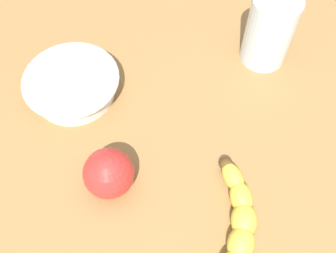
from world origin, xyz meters
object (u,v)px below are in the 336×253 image
object	(u,v)px
banana	(235,230)
smoothie_glass	(269,32)
ceramic_bowl	(72,84)
apple_fruit	(109,173)

from	to	relation	value
banana	smoothie_glass	distance (cm)	33.58
smoothie_glass	ceramic_bowl	world-z (taller)	smoothie_glass
apple_fruit	banana	bearing A→B (deg)	143.07
apple_fruit	smoothie_glass	bearing A→B (deg)	-149.15
banana	apple_fruit	world-z (taller)	apple_fruit
smoothie_glass	apple_fruit	distance (cm)	35.59
banana	ceramic_bowl	bearing A→B (deg)	58.99
banana	apple_fruit	bearing A→B (deg)	79.85
banana	smoothie_glass	world-z (taller)	smoothie_glass
banana	smoothie_glass	xyz separation A→B (cm)	(-15.48, -29.49, 4.32)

